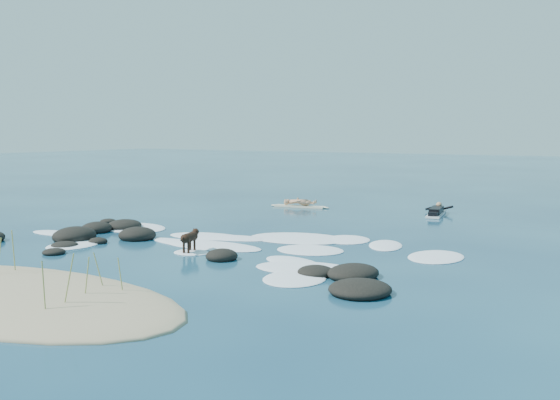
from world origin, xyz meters
The scene contains 8 objects.
ground centered at (0.00, 0.00, 0.00)m, with size 160.00×160.00×0.00m, color #0A2642.
sand_dune centered at (0.00, -8.20, 0.00)m, with size 9.00×4.40×0.60m, color #9E8966.
dune_grass centered at (0.33, -7.72, 0.61)m, with size 4.47×1.90×1.11m.
reef_rocks centered at (-1.84, -2.51, 0.11)m, with size 14.61×6.29×0.59m.
breaking_foam centered at (0.74, -0.53, 0.01)m, with size 14.33×7.70×0.12m.
standing_surfer_rig centered at (-2.52, 8.79, 0.65)m, with size 2.87×0.88×1.64m.
paddling_surfer_rig centered at (3.75, 9.36, 0.16)m, with size 1.24×2.72×0.47m.
dog centered at (0.14, -2.43, 0.47)m, with size 0.43×1.10×0.70m.
Camera 1 is at (11.55, -16.29, 3.50)m, focal length 40.00 mm.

